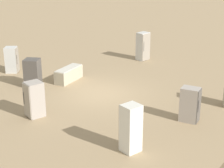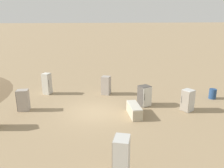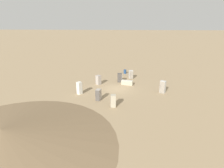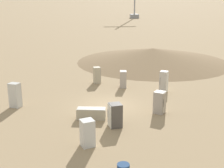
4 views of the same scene
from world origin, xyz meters
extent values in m
plane|color=#9E8460|center=(0.00, 0.00, 0.00)|extent=(1000.00, 1000.00, 0.00)
cone|color=#7F6647|center=(-6.95, -15.37, 0.84)|extent=(18.68, 18.68, 1.68)
cube|color=#B2A88E|center=(0.51, -6.35, 0.77)|extent=(0.69, 0.73, 1.54)
cube|color=gray|center=(0.20, -6.41, 0.77)|extent=(0.14, 0.62, 1.48)
cylinder|color=#2D2D2D|center=(0.14, -6.19, 0.85)|extent=(0.02, 0.02, 0.54)
cube|color=silver|center=(-5.01, -3.03, 0.91)|extent=(0.84, 0.83, 1.82)
cube|color=#BCB7AD|center=(-4.84, -2.77, 0.91)|extent=(0.53, 0.36, 1.75)
cylinder|color=#2D2D2D|center=(-4.64, -2.86, 1.00)|extent=(0.02, 0.02, 0.64)
cube|color=#A89E93|center=(-3.40, 1.80, 0.79)|extent=(0.96, 0.96, 1.58)
cube|color=gray|center=(-3.70, 2.01, 0.79)|extent=(0.41, 0.57, 1.51)
cylinder|color=#2D2D2D|center=(-3.58, 2.23, 0.87)|extent=(0.02, 0.02, 0.55)
cube|color=#4C4742|center=(-0.06, 3.81, 0.76)|extent=(0.87, 0.90, 1.52)
cube|color=silver|center=(0.32, 3.88, 0.76)|extent=(0.17, 0.75, 1.46)
cylinder|color=#2D2D2D|center=(0.40, 3.62, 0.83)|extent=(0.02, 0.02, 0.53)
cube|color=#B2A88E|center=(1.39, 2.39, 0.36)|extent=(2.01, 0.95, 0.72)
cube|color=beige|center=(1.39, 2.39, 0.74)|extent=(1.93, 0.91, 0.04)
cube|color=silver|center=(1.75, 6.28, 0.77)|extent=(0.87, 0.85, 1.54)
cube|color=gray|center=(1.87, 5.95, 0.77)|extent=(0.64, 0.26, 1.47)
cylinder|color=#2D2D2D|center=(1.65, 5.84, 0.85)|extent=(0.02, 0.02, 0.54)
cube|color=silver|center=(6.87, -0.49, 0.92)|extent=(0.95, 0.87, 1.84)
cube|color=gray|center=(6.72, -0.76, 0.92)|extent=(0.67, 0.38, 1.77)
cylinder|color=#2D2D2D|center=(6.47, -0.66, 1.01)|extent=(0.02, 0.02, 0.64)
cube|color=#A89E93|center=(-1.76, -4.70, 0.76)|extent=(0.68, 0.82, 1.51)
cube|color=#56514C|center=(-1.81, -5.09, 0.76)|extent=(0.56, 0.12, 1.45)
cylinder|color=#2D2D2D|center=(-2.02, -5.09, 0.83)|extent=(0.02, 0.02, 0.53)
cylinder|color=navy|center=(0.27, 9.77, 0.40)|extent=(0.57, 0.57, 0.81)
camera|label=1|loc=(-16.69, -6.22, 6.96)|focal=60.00mm
camera|label=2|loc=(13.82, -3.07, 6.16)|focal=35.00mm
camera|label=3|loc=(3.72, -25.53, 9.33)|focal=28.00mm
camera|label=4|loc=(2.06, 21.91, 8.03)|focal=50.00mm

